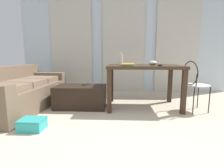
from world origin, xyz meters
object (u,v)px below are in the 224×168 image
object	(u,v)px
coffee_table	(81,97)
tv_remote_on_table	(160,65)
bowl	(153,63)
craft_table	(144,71)
shoebox	(32,124)
couch	(21,92)
scissors	(172,65)
bottle_near	(121,59)
wire_chair	(194,81)
tv_remote_primary	(86,84)
book_stack	(128,64)

from	to	relation	value
coffee_table	tv_remote_on_table	size ratio (longest dim) A/B	4.82
coffee_table	bowl	world-z (taller)	bowl
craft_table	shoebox	bearing A→B (deg)	-144.97
couch	bowl	size ratio (longest dim) A/B	13.07
scissors	couch	bearing A→B (deg)	-177.08
bottle_near	scissors	size ratio (longest dim) A/B	2.70
bottle_near	bowl	size ratio (longest dim) A/B	1.63
shoebox	tv_remote_on_table	bearing A→B (deg)	25.25
couch	bottle_near	bearing A→B (deg)	14.05
couch	craft_table	xyz separation A→B (m)	(2.14, 0.20, 0.36)
couch	bowl	world-z (taller)	bowl
wire_chair	shoebox	distance (m)	2.48
scissors	shoebox	bearing A→B (deg)	-153.32
couch	bowl	xyz separation A→B (m)	(2.30, 0.20, 0.50)
coffee_table	tv_remote_primary	distance (m)	0.24
wire_chair	book_stack	size ratio (longest dim) A/B	3.21
wire_chair	bowl	distance (m)	0.72
bowl	shoebox	distance (m)	2.10
wire_chair	scissors	bearing A→B (deg)	156.86
tv_remote_on_table	scissors	size ratio (longest dim) A/B	2.08
bowl	scissors	bearing A→B (deg)	-13.16
craft_table	book_stack	world-z (taller)	book_stack
coffee_table	bowl	bearing A→B (deg)	3.83
tv_remote_on_table	scissors	distance (m)	0.28
shoebox	wire_chair	bearing A→B (deg)	20.28
bowl	tv_remote_primary	world-z (taller)	bowl
scissors	craft_table	bearing A→B (deg)	171.94
couch	wire_chair	xyz separation A→B (m)	(2.93, -0.01, 0.22)
craft_table	shoebox	distance (m)	1.92
coffee_table	shoebox	bearing A→B (deg)	-111.69
couch	coffee_table	world-z (taller)	couch
book_stack	bowl	bearing A→B (deg)	27.03
coffee_table	tv_remote_primary	xyz separation A→B (m)	(0.07, 0.10, 0.21)
scissors	coffee_table	bearing A→B (deg)	-179.47
coffee_table	book_stack	world-z (taller)	book_stack
wire_chair	tv_remote_on_table	world-z (taller)	wire_chair
couch	wire_chair	size ratio (longest dim) A/B	2.28
craft_table	shoebox	xyz separation A→B (m)	(-1.50, -1.05, -0.58)
couch	bottle_near	world-z (taller)	bottle_near
bowl	tv_remote_on_table	size ratio (longest dim) A/B	0.80
craft_table	tv_remote_primary	world-z (taller)	craft_table
craft_table	bowl	size ratio (longest dim) A/B	8.69
couch	tv_remote_primary	world-z (taller)	couch
shoebox	book_stack	bearing A→B (deg)	34.31
tv_remote_on_table	tv_remote_primary	xyz separation A→B (m)	(-1.27, 0.25, -0.36)
craft_table	wire_chair	world-z (taller)	wire_chair
bottle_near	bowl	xyz separation A→B (m)	(0.56, -0.23, -0.06)
bowl	scissors	world-z (taller)	bowl
craft_table	tv_remote_on_table	distance (m)	0.35
coffee_table	scissors	bearing A→B (deg)	0.53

